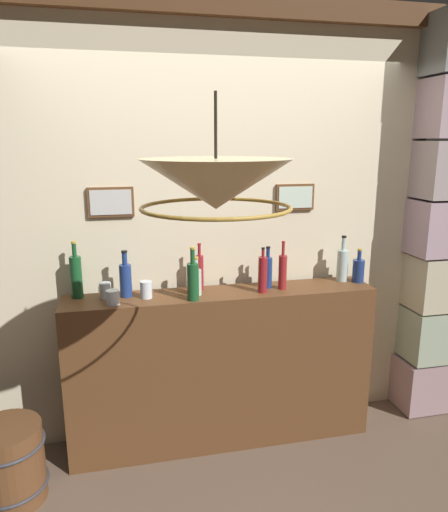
# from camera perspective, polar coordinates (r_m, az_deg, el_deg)

# --- Properties ---
(panelled_rear_partition) EXTENTS (3.01, 0.15, 2.86)m
(panelled_rear_partition) POSITION_cam_1_polar(r_m,az_deg,el_deg) (3.16, -1.16, 4.78)
(panelled_rear_partition) COLOR beige
(panelled_rear_partition) RESTS_ON ground
(stone_pillar) EXTENTS (0.35, 0.35, 2.78)m
(stone_pillar) POSITION_cam_1_polar(r_m,az_deg,el_deg) (3.68, 23.94, 3.27)
(stone_pillar) COLOR gray
(stone_pillar) RESTS_ON ground
(bar_shelf_unit) EXTENTS (1.99, 0.32, 1.05)m
(bar_shelf_unit) POSITION_cam_1_polar(r_m,az_deg,el_deg) (3.24, -0.20, -13.27)
(bar_shelf_unit) COLOR brown
(bar_shelf_unit) RESTS_ON ground
(liquor_bottle_whiskey) EXTENTS (0.05, 0.05, 0.32)m
(liquor_bottle_whiskey) POSITION_cam_1_polar(r_m,az_deg,el_deg) (3.10, 7.04, -1.80)
(liquor_bottle_whiskey) COLOR maroon
(liquor_bottle_whiskey) RESTS_ON bar_shelf_unit
(liquor_bottle_gin) EXTENTS (0.05, 0.05, 0.31)m
(liquor_bottle_gin) POSITION_cam_1_polar(r_m,az_deg,el_deg) (3.05, -2.95, -1.90)
(liquor_bottle_gin) COLOR maroon
(liquor_bottle_gin) RESTS_ON bar_shelf_unit
(liquor_bottle_port) EXTENTS (0.08, 0.08, 0.23)m
(liquor_bottle_port) POSITION_cam_1_polar(r_m,az_deg,el_deg) (3.36, 15.80, -1.62)
(liquor_bottle_port) COLOR navy
(liquor_bottle_port) RESTS_ON bar_shelf_unit
(liquor_bottle_vodka) EXTENTS (0.06, 0.06, 0.29)m
(liquor_bottle_vodka) POSITION_cam_1_polar(r_m,az_deg,el_deg) (3.01, 4.65, -2.18)
(liquor_bottle_vodka) COLOR maroon
(liquor_bottle_vodka) RESTS_ON bar_shelf_unit
(liquor_bottle_scotch) EXTENTS (0.07, 0.07, 0.35)m
(liquor_bottle_scotch) POSITION_cam_1_polar(r_m,az_deg,el_deg) (3.04, -17.30, -2.29)
(liquor_bottle_scotch) COLOR #174A24
(liquor_bottle_scotch) RESTS_ON bar_shelf_unit
(liquor_bottle_vermouth) EXTENTS (0.07, 0.07, 0.33)m
(liquor_bottle_vermouth) POSITION_cam_1_polar(r_m,az_deg,el_deg) (2.86, -3.75, -2.92)
(liquor_bottle_vermouth) COLOR #194D26
(liquor_bottle_vermouth) RESTS_ON bar_shelf_unit
(liquor_bottle_rum) EXTENTS (0.06, 0.06, 0.28)m
(liquor_bottle_rum) POSITION_cam_1_polar(r_m,az_deg,el_deg) (3.12, 5.25, -1.86)
(liquor_bottle_rum) COLOR navy
(liquor_bottle_rum) RESTS_ON bar_shelf_unit
(liquor_bottle_rye) EXTENTS (0.07, 0.07, 0.29)m
(liquor_bottle_rye) POSITION_cam_1_polar(r_m,az_deg,el_deg) (2.99, -11.71, -2.71)
(liquor_bottle_rye) COLOR navy
(liquor_bottle_rye) RESTS_ON bar_shelf_unit
(liquor_bottle_bourbon) EXTENTS (0.08, 0.08, 0.32)m
(liquor_bottle_bourbon) POSITION_cam_1_polar(r_m,az_deg,el_deg) (3.35, 14.01, -0.95)
(liquor_bottle_bourbon) COLOR #B2CAC6
(liquor_bottle_bourbon) RESTS_ON bar_shelf_unit
(liquor_bottle_brandy) EXTENTS (0.07, 0.07, 0.24)m
(liquor_bottle_brandy) POSITION_cam_1_polar(r_m,az_deg,el_deg) (2.97, -3.40, -2.96)
(liquor_bottle_brandy) COLOR #ADCDBC
(liquor_bottle_brandy) RESTS_ON bar_shelf_unit
(glass_tumbler_rocks) EXTENTS (0.07, 0.07, 0.11)m
(glass_tumbler_rocks) POSITION_cam_1_polar(r_m,az_deg,el_deg) (2.95, -9.31, -4.00)
(glass_tumbler_rocks) COLOR silver
(glass_tumbler_rocks) RESTS_ON bar_shelf_unit
(glass_tumbler_highball) EXTENTS (0.07, 0.07, 0.10)m
(glass_tumbler_highball) POSITION_cam_1_polar(r_m,az_deg,el_deg) (3.00, -14.02, -4.04)
(glass_tumbler_highball) COLOR silver
(glass_tumbler_highball) RESTS_ON bar_shelf_unit
(glass_tumbler_shot) EXTENTS (0.08, 0.08, 0.09)m
(glass_tumbler_shot) POSITION_cam_1_polar(r_m,az_deg,el_deg) (2.88, -13.20, -4.86)
(glass_tumbler_shot) COLOR silver
(glass_tumbler_shot) RESTS_ON bar_shelf_unit
(pendant_lamp) EXTENTS (0.61, 0.61, 0.45)m
(pendant_lamp) POSITION_cam_1_polar(r_m,az_deg,el_deg) (1.89, -0.98, 8.40)
(pendant_lamp) COLOR beige
(wooden_barrel) EXTENTS (0.42, 0.42, 0.46)m
(wooden_barrel) POSITION_cam_1_polar(r_m,az_deg,el_deg) (3.16, -24.44, -21.72)
(wooden_barrel) COLOR brown
(wooden_barrel) RESTS_ON ground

